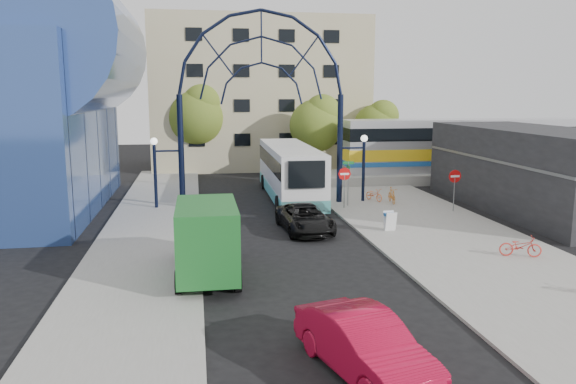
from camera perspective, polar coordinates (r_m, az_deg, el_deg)
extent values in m
plane|color=black|center=(22.35, 1.72, -8.44)|extent=(120.00, 120.00, 0.00)
cube|color=gray|center=(28.47, 16.18, -4.65)|extent=(8.00, 56.00, 0.12)
cube|color=gray|center=(27.81, -14.05, -4.90)|extent=(5.00, 50.00, 0.12)
cylinder|color=black|center=(35.00, -10.80, 3.98)|extent=(0.36, 0.36, 7.00)
cylinder|color=black|center=(36.15, 5.29, 4.30)|extent=(0.36, 0.36, 7.00)
cylinder|color=black|center=(35.26, -13.32, 1.47)|extent=(0.20, 0.20, 4.00)
cylinder|color=black|center=(36.76, 7.67, 1.99)|extent=(0.20, 0.20, 4.00)
sphere|color=white|center=(35.01, -13.47, 5.03)|extent=(0.44, 0.44, 0.44)
sphere|color=white|center=(36.52, 7.75, 5.41)|extent=(0.44, 0.44, 0.44)
cylinder|color=slate|center=(34.49, 5.74, 0.19)|extent=(0.06, 0.06, 2.20)
cylinder|color=red|center=(34.33, 5.77, 1.84)|extent=(0.80, 0.04, 0.80)
cube|color=white|center=(34.31, 5.78, 1.83)|extent=(0.55, 0.02, 0.12)
cylinder|color=slate|center=(34.80, 16.52, -0.08)|extent=(0.06, 0.06, 2.20)
cylinder|color=red|center=(34.65, 16.60, 1.54)|extent=(0.76, 0.04, 0.76)
cube|color=white|center=(34.62, 16.62, 1.54)|extent=(0.55, 0.02, 0.12)
cylinder|color=slate|center=(35.12, 6.13, 0.86)|extent=(0.05, 0.05, 2.80)
cube|color=#146626|center=(34.93, 6.17, 2.96)|extent=(0.70, 0.03, 0.18)
cube|color=#146626|center=(34.97, 6.16, 2.56)|extent=(0.03, 0.70, 0.18)
cube|color=white|center=(29.04, 10.42, -2.99)|extent=(0.55, 0.26, 0.99)
cube|color=white|center=(29.36, 10.19, -2.84)|extent=(0.55, 0.26, 0.99)
cube|color=#1E59A5|center=(29.14, 10.32, -2.28)|extent=(0.55, 0.42, 0.14)
cylinder|color=#2D4789|center=(36.78, -22.41, 13.85)|extent=(9.00, 16.00, 9.00)
cube|color=black|center=(37.06, 23.60, 2.09)|extent=(6.00, 16.00, 5.00)
cube|color=tan|center=(56.14, -3.16, 9.92)|extent=(20.00, 12.00, 14.00)
cube|color=gray|center=(49.57, 19.85, 1.68)|extent=(32.00, 5.00, 0.80)
cube|color=#B7B7BC|center=(49.30, 20.02, 4.56)|extent=(25.00, 3.00, 4.20)
cube|color=gold|center=(49.35, 19.98, 3.86)|extent=(25.10, 3.05, 0.90)
cube|color=black|center=(49.22, 20.09, 5.71)|extent=(25.05, 3.05, 1.00)
cube|color=#1E59A5|center=(49.43, 19.93, 3.06)|extent=(25.10, 3.05, 0.35)
cylinder|color=#382314|center=(48.23, 2.81, 3.08)|extent=(0.36, 0.36, 2.52)
sphere|color=#3D5B18|center=(47.96, 2.84, 6.74)|extent=(4.48, 4.48, 4.48)
sphere|color=#3D5B18|center=(47.72, 3.52, 8.06)|extent=(3.08, 3.08, 3.08)
cylinder|color=#382314|center=(51.12, -9.20, 3.56)|extent=(0.36, 0.36, 2.88)
sphere|color=#3D5B18|center=(50.85, -9.31, 7.50)|extent=(5.12, 5.12, 5.12)
sphere|color=#3D5B18|center=(50.51, -8.78, 8.95)|extent=(3.52, 3.52, 3.52)
cylinder|color=#382314|center=(51.73, 8.86, 3.34)|extent=(0.36, 0.36, 2.34)
sphere|color=#3D5B18|center=(51.48, 8.95, 6.50)|extent=(4.16, 4.16, 4.16)
sphere|color=#3D5B18|center=(51.30, 9.62, 7.64)|extent=(2.86, 2.86, 2.86)
cube|color=silver|center=(38.01, 0.19, 2.27)|extent=(3.09, 12.85, 3.23)
cube|color=#54BCB9|center=(38.22, 0.18, 0.28)|extent=(3.12, 12.85, 0.78)
cube|color=black|center=(37.93, 0.19, 3.26)|extent=(3.14, 12.59, 1.00)
cube|color=black|center=(31.60, 1.91, 1.80)|extent=(2.10, 0.20, 1.56)
cube|color=black|center=(44.27, -1.02, 3.15)|extent=(2.67, 0.25, 1.78)
cylinder|color=black|center=(41.95, -2.48, 1.04)|extent=(0.33, 1.07, 1.07)
cylinder|color=black|center=(42.31, 1.25, 1.12)|extent=(0.33, 1.07, 1.07)
cylinder|color=black|center=(33.43, -0.98, -1.27)|extent=(0.33, 1.07, 1.07)
cylinder|color=black|center=(33.89, 3.68, -1.13)|extent=(0.33, 1.07, 1.07)
cube|color=black|center=(24.02, -8.29, -4.71)|extent=(2.13, 2.22, 2.02)
cube|color=black|center=(24.99, -8.36, -3.15)|extent=(1.84, 0.10, 0.92)
cube|color=#195F23|center=(21.16, -8.23, -4.66)|extent=(2.23, 4.24, 2.58)
cylinder|color=black|center=(23.92, -10.80, -6.26)|extent=(0.24, 0.88, 0.88)
cylinder|color=black|center=(23.94, -5.70, -6.12)|extent=(0.24, 0.88, 0.88)
cylinder|color=black|center=(20.50, -11.08, -9.05)|extent=(0.24, 0.88, 0.88)
cylinder|color=black|center=(20.52, -5.09, -8.88)|extent=(0.24, 0.88, 0.88)
imported|color=black|center=(29.01, 1.75, -2.70)|extent=(2.62, 5.11, 1.38)
imported|color=#A40A29|center=(14.83, 7.77, -15.13)|extent=(2.94, 5.10, 1.59)
imported|color=orange|center=(37.15, 8.74, -0.25)|extent=(1.11, 1.64, 0.81)
imported|color=orange|center=(36.52, 10.51, -0.33)|extent=(0.62, 1.69, 1.00)
imported|color=red|center=(26.22, 22.54, -5.11)|extent=(1.85, 1.15, 0.92)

